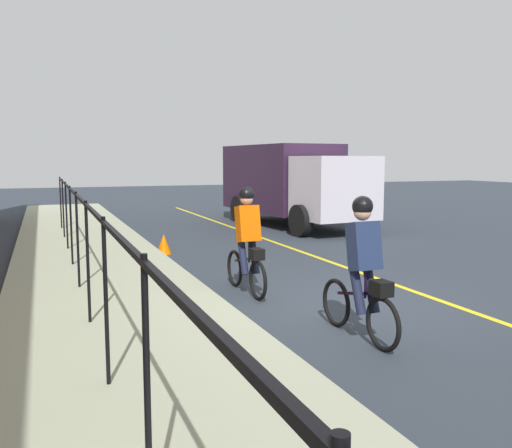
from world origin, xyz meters
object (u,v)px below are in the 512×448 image
Objects in this scene: cyclist_lead at (363,269)px; box_truck_background at (291,181)px; cyclist_follow at (247,241)px; traffic_cone_near at (164,244)px.

cyclist_lead is 0.27× the size of box_truck_background.
cyclist_lead is at bearing -170.98° from cyclist_follow.
box_truck_background is 6.76m from traffic_cone_near.
cyclist_lead is at bearing -25.83° from box_truck_background.
cyclist_follow is 9.70m from box_truck_background.
cyclist_lead is 11.95m from box_truck_background.
box_truck_background is 14.15× the size of traffic_cone_near.
cyclist_follow is (2.72, 0.51, 0.00)m from cyclist_lead.
cyclist_lead is at bearing -171.99° from traffic_cone_near.
traffic_cone_near is at bearing -57.63° from box_truck_background.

